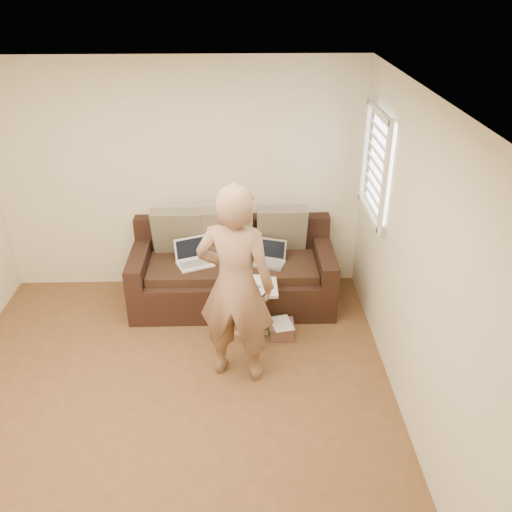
% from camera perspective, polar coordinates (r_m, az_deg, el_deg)
% --- Properties ---
extents(floor, '(4.50, 4.50, 0.00)m').
position_cam_1_polar(floor, '(4.88, -9.31, -16.21)').
color(floor, brown).
rests_on(floor, ground).
extents(ceiling, '(4.50, 4.50, 0.00)m').
position_cam_1_polar(ceiling, '(3.60, -12.60, 14.96)').
color(ceiling, white).
rests_on(ceiling, wall_back).
extents(wall_back, '(4.00, 0.00, 4.00)m').
position_cam_1_polar(wall_back, '(6.10, -7.85, 8.00)').
color(wall_back, beige).
rests_on(wall_back, ground).
extents(wall_right, '(0.00, 4.50, 4.50)m').
position_cam_1_polar(wall_right, '(4.25, 17.01, -2.54)').
color(wall_right, beige).
rests_on(wall_right, ground).
extents(window_blinds, '(0.12, 0.88, 1.08)m').
position_cam_1_polar(window_blinds, '(5.38, 12.46, 9.34)').
color(window_blinds, white).
rests_on(window_blinds, wall_right).
extents(sofa, '(2.20, 0.95, 0.85)m').
position_cam_1_polar(sofa, '(6.00, -2.45, -1.32)').
color(sofa, black).
rests_on(sofa, ground).
extents(pillow_left, '(0.55, 0.29, 0.57)m').
position_cam_1_polar(pillow_left, '(6.06, -8.19, 2.60)').
color(pillow_left, brown).
rests_on(pillow_left, sofa).
extents(pillow_mid, '(0.55, 0.27, 0.57)m').
position_cam_1_polar(pillow_mid, '(6.03, -2.98, 2.72)').
color(pillow_mid, '#6D604D').
rests_on(pillow_mid, sofa).
extents(pillow_right, '(0.55, 0.28, 0.57)m').
position_cam_1_polar(pillow_right, '(6.07, 2.70, 2.90)').
color(pillow_right, brown).
rests_on(pillow_right, sofa).
extents(laptop_silver, '(0.40, 0.34, 0.23)m').
position_cam_1_polar(laptop_silver, '(5.88, 1.27, -0.90)').
color(laptop_silver, '#B7BABC').
rests_on(laptop_silver, sofa).
extents(laptop_white, '(0.44, 0.39, 0.27)m').
position_cam_1_polar(laptop_white, '(5.92, -6.36, -0.91)').
color(laptop_white, white).
rests_on(laptop_white, sofa).
extents(person, '(0.78, 0.63, 1.89)m').
position_cam_1_polar(person, '(4.70, -2.16, -3.12)').
color(person, brown).
rests_on(person, ground).
extents(side_table, '(0.52, 0.37, 0.57)m').
position_cam_1_polar(side_table, '(5.55, -0.52, -5.73)').
color(side_table, silver).
rests_on(side_table, ground).
extents(drinking_glass, '(0.07, 0.07, 0.12)m').
position_cam_1_polar(drinking_glass, '(5.40, -2.47, -2.45)').
color(drinking_glass, silver).
rests_on(drinking_glass, side_table).
extents(scissors, '(0.19, 0.12, 0.02)m').
position_cam_1_polar(scissors, '(5.37, -0.41, -3.22)').
color(scissors, silver).
rests_on(scissors, side_table).
extents(paper_on_table, '(0.25, 0.33, 0.00)m').
position_cam_1_polar(paper_on_table, '(5.45, 0.17, -2.78)').
color(paper_on_table, white).
rests_on(paper_on_table, side_table).
extents(striped_box, '(0.25, 0.25, 0.16)m').
position_cam_1_polar(striped_box, '(5.64, 2.69, -7.69)').
color(striped_box, red).
rests_on(striped_box, ground).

